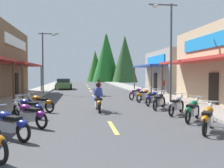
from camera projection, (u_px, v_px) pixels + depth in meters
ground at (93, 95)px, 24.43m from camera, size 9.12×75.63×0.10m
sidewalk_left at (30, 95)px, 23.69m from camera, size 2.66×75.63×0.12m
sidewalk_right at (153, 94)px, 25.16m from camera, size 2.66×75.63×0.12m
centerline_dashes at (91, 92)px, 28.91m from camera, size 0.16×53.46×0.01m
storefront_right_far at (193, 71)px, 29.13m from camera, size 10.66×9.02×4.59m
streetlamp_left at (46, 54)px, 25.72m from camera, size 1.99×0.30×6.17m
streetlamp_right at (167, 40)px, 17.32m from camera, size 1.99×0.30×6.80m
motorcycle_parked_right_0 at (208, 118)px, 8.92m from camera, size 1.31×1.81×1.04m
motorcycle_parked_right_1 at (193, 110)px, 10.96m from camera, size 1.43×1.72×1.04m
motorcycle_parked_right_2 at (176, 105)px, 12.75m from camera, size 1.46×1.70×1.04m
motorcycle_parked_right_3 at (159, 100)px, 14.69m from camera, size 1.32×1.80×1.04m
motorcycle_parked_right_4 at (153, 97)px, 16.55m from camera, size 1.46×1.69×1.04m
motorcycle_parked_right_5 at (144, 95)px, 18.54m from camera, size 1.61×1.55×1.04m
motorcycle_parked_right_6 at (137, 93)px, 20.22m from camera, size 1.61×1.56×1.04m
motorcycle_parked_left_1 at (8, 123)px, 7.91m from camera, size 1.69×1.47×1.04m
motorcycle_parked_left_2 at (29, 114)px, 9.73m from camera, size 1.66×1.50×1.04m
motorcycle_parked_left_3 at (28, 107)px, 11.71m from camera, size 1.68×1.48×1.04m
motorcycle_parked_left_4 at (39, 103)px, 13.60m from camera, size 1.78×1.35×1.04m
rider_cruising_lead at (98, 99)px, 13.73m from camera, size 0.60×2.14×1.57m
rider_cruising_trailing at (99, 89)px, 23.48m from camera, size 0.60×2.14×1.57m
pedestrian_by_shop at (163, 85)px, 24.75m from camera, size 0.34×0.56×1.61m
parked_car_curbside at (64, 84)px, 33.45m from camera, size 2.09×4.32×1.40m
treeline_backdrop at (109, 59)px, 63.35m from camera, size 11.99×11.91×12.36m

